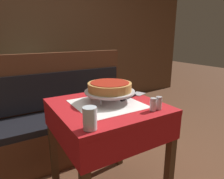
# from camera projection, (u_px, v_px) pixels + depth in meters

# --- Properties ---
(dining_table_front) EXTENTS (0.69, 0.69, 0.76)m
(dining_table_front) POSITION_uv_depth(u_px,v_px,m) (107.00, 120.00, 1.38)
(dining_table_front) COLOR red
(dining_table_front) RESTS_ON ground_plane
(dining_table_rear) EXTENTS (0.68, 0.68, 0.76)m
(dining_table_rear) POSITION_uv_depth(u_px,v_px,m) (31.00, 78.00, 2.68)
(dining_table_rear) COLOR #1E6B33
(dining_table_rear) RESTS_ON ground_plane
(booth_bench) EXTENTS (1.62, 0.50, 1.04)m
(booth_bench) POSITION_uv_depth(u_px,v_px,m) (59.00, 127.00, 2.04)
(booth_bench) COLOR brown
(booth_bench) RESTS_ON ground_plane
(back_wall_panel) EXTENTS (6.00, 0.04, 2.40)m
(back_wall_panel) POSITION_uv_depth(u_px,v_px,m) (36.00, 36.00, 3.02)
(back_wall_panel) COLOR brown
(back_wall_panel) RESTS_ON ground_plane
(pizza_pan_stand) EXTENTS (0.35, 0.35, 0.07)m
(pizza_pan_stand) POSITION_uv_depth(u_px,v_px,m) (110.00, 92.00, 1.39)
(pizza_pan_stand) COLOR #ADADB2
(pizza_pan_stand) RESTS_ON dining_table_front
(deep_dish_pizza) EXTENTS (0.30, 0.30, 0.06)m
(deep_dish_pizza) POSITION_uv_depth(u_px,v_px,m) (110.00, 86.00, 1.38)
(deep_dish_pizza) COLOR #C68E47
(deep_dish_pizza) RESTS_ON pizza_pan_stand
(pizza_server) EXTENTS (0.28, 0.14, 0.01)m
(pizza_server) POSITION_uv_depth(u_px,v_px,m) (133.00, 96.00, 1.51)
(pizza_server) COLOR #BCBCC1
(pizza_server) RESTS_ON dining_table_front
(water_glass_near) EXTENTS (0.07, 0.07, 0.11)m
(water_glass_near) POSITION_uv_depth(u_px,v_px,m) (90.00, 118.00, 0.97)
(water_glass_near) COLOR silver
(water_glass_near) RESTS_ON dining_table_front
(salt_shaker) EXTENTS (0.04, 0.04, 0.08)m
(salt_shaker) POSITION_uv_depth(u_px,v_px,m) (153.00, 104.00, 1.22)
(salt_shaker) COLOR silver
(salt_shaker) RESTS_ON dining_table_front
(pepper_shaker) EXTENTS (0.04, 0.04, 0.08)m
(pepper_shaker) POSITION_uv_depth(u_px,v_px,m) (159.00, 103.00, 1.24)
(pepper_shaker) COLOR silver
(pepper_shaker) RESTS_ON dining_table_front
(condiment_caddy) EXTENTS (0.13, 0.13, 0.18)m
(condiment_caddy) POSITION_uv_depth(u_px,v_px,m) (30.00, 68.00, 2.56)
(condiment_caddy) COLOR black
(condiment_caddy) RESTS_ON dining_table_rear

